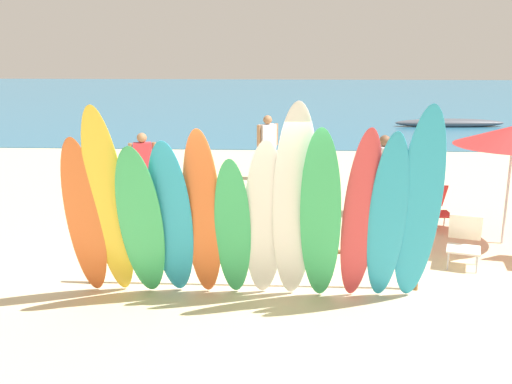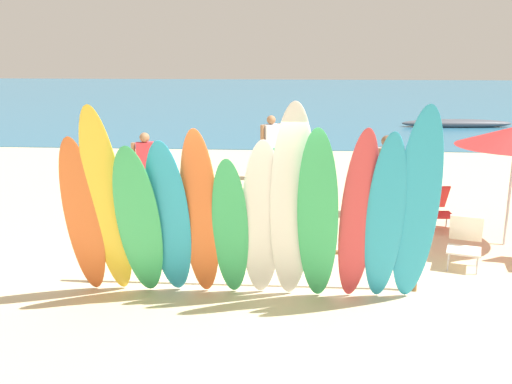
{
  "view_description": "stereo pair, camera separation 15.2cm",
  "coord_description": "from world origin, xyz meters",
  "px_view_note": "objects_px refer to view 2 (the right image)",
  "views": [
    {
      "loc": [
        0.46,
        -7.7,
        3.37
      ],
      "look_at": [
        0.0,
        1.48,
        1.03
      ],
      "focal_mm": 40.49,
      "sensor_mm": 36.0,
      "label": 1
    },
    {
      "loc": [
        0.61,
        -7.69,
        3.37
      ],
      "look_at": [
        0.0,
        1.48,
        1.03
      ],
      "focal_mm": 40.49,
      "sensor_mm": 36.0,
      "label": 2
    }
  ],
  "objects_px": {
    "surfboard_green_8": "(318,219)",
    "surfboard_teal_10": "(385,221)",
    "surfboard_white_6": "(262,221)",
    "beach_chair_striped": "(465,239)",
    "surfboard_orange_4": "(200,216)",
    "distant_boat": "(456,123)",
    "surfboard_red_9": "(358,218)",
    "beach_chair_red": "(437,205)",
    "beachgoer_midbeach": "(271,143)",
    "beachgoer_strolling": "(146,163)",
    "surfboard_orange_0": "(83,218)",
    "surfboard_teal_11": "(416,210)",
    "surfboard_teal_3": "(169,221)",
    "beachgoer_by_water": "(385,170)",
    "surfboard_rack": "(249,254)",
    "surfboard_green_2": "(139,224)",
    "surfboard_yellow_1": "(107,205)",
    "surfboard_white_7": "(292,206)",
    "surfboard_green_5": "(230,229)"
  },
  "relations": [
    {
      "from": "beachgoer_midbeach",
      "to": "beach_chair_red",
      "type": "xyz_separation_m",
      "value": [
        3.31,
        -3.81,
        -0.53
      ]
    },
    {
      "from": "surfboard_teal_3",
      "to": "surfboard_white_7",
      "type": "xyz_separation_m",
      "value": [
        1.6,
        -0.02,
        0.24
      ]
    },
    {
      "from": "surfboard_teal_10",
      "to": "surfboard_rack",
      "type": "bearing_deg",
      "value": 162.65
    },
    {
      "from": "surfboard_yellow_1",
      "to": "surfboard_orange_4",
      "type": "bearing_deg",
      "value": 5.32
    },
    {
      "from": "beach_chair_striped",
      "to": "surfboard_red_9",
      "type": "bearing_deg",
      "value": -120.94
    },
    {
      "from": "surfboard_white_7",
      "to": "surfboard_green_5",
      "type": "bearing_deg",
      "value": 171.41
    },
    {
      "from": "surfboard_green_8",
      "to": "surfboard_teal_10",
      "type": "height_order",
      "value": "surfboard_green_8"
    },
    {
      "from": "surfboard_white_6",
      "to": "beachgoer_by_water",
      "type": "bearing_deg",
      "value": 56.27
    },
    {
      "from": "surfboard_orange_0",
      "to": "surfboard_green_8",
      "type": "xyz_separation_m",
      "value": [
        3.08,
        -0.11,
        0.08
      ]
    },
    {
      "from": "surfboard_rack",
      "to": "surfboard_teal_3",
      "type": "bearing_deg",
      "value": -151.02
    },
    {
      "from": "surfboard_red_9",
      "to": "beach_chair_red",
      "type": "relative_size",
      "value": 3.22
    },
    {
      "from": "surfboard_orange_0",
      "to": "distant_boat",
      "type": "bearing_deg",
      "value": 58.06
    },
    {
      "from": "surfboard_red_9",
      "to": "beach_chair_red",
      "type": "bearing_deg",
      "value": 56.83
    },
    {
      "from": "surfboard_white_6",
      "to": "beach_chair_red",
      "type": "bearing_deg",
      "value": 42.87
    },
    {
      "from": "surfboard_rack",
      "to": "surfboard_green_8",
      "type": "distance_m",
      "value": 1.36
    },
    {
      "from": "surfboard_teal_3",
      "to": "surfboard_green_8",
      "type": "bearing_deg",
      "value": -2.62
    },
    {
      "from": "beachgoer_midbeach",
      "to": "distant_boat",
      "type": "bearing_deg",
      "value": -161.16
    },
    {
      "from": "surfboard_rack",
      "to": "surfboard_green_2",
      "type": "height_order",
      "value": "surfboard_green_2"
    },
    {
      "from": "beachgoer_by_water",
      "to": "beach_chair_striped",
      "type": "relative_size",
      "value": 1.92
    },
    {
      "from": "surfboard_rack",
      "to": "surfboard_red_9",
      "type": "relative_size",
      "value": 1.89
    },
    {
      "from": "surfboard_green_5",
      "to": "surfboard_white_7",
      "type": "height_order",
      "value": "surfboard_white_7"
    },
    {
      "from": "surfboard_orange_4",
      "to": "surfboard_teal_11",
      "type": "xyz_separation_m",
      "value": [
        2.75,
        -0.11,
        0.16
      ]
    },
    {
      "from": "surfboard_orange_4",
      "to": "beach_chair_striped",
      "type": "distance_m",
      "value": 4.31
    },
    {
      "from": "surfboard_white_6",
      "to": "beach_chair_striped",
      "type": "height_order",
      "value": "surfboard_white_6"
    },
    {
      "from": "beachgoer_midbeach",
      "to": "surfboard_green_5",
      "type": "bearing_deg",
      "value": 53.0
    },
    {
      "from": "beachgoer_by_water",
      "to": "beach_chair_striped",
      "type": "xyz_separation_m",
      "value": [
        0.88,
        -2.61,
        -0.53
      ]
    },
    {
      "from": "surfboard_teal_3",
      "to": "beachgoer_by_water",
      "type": "xyz_separation_m",
      "value": [
        3.45,
        4.25,
        -0.19
      ]
    },
    {
      "from": "surfboard_green_8",
      "to": "beach_chair_striped",
      "type": "distance_m",
      "value": 3.08
    },
    {
      "from": "surfboard_orange_4",
      "to": "surfboard_red_9",
      "type": "height_order",
      "value": "surfboard_red_9"
    },
    {
      "from": "beach_chair_red",
      "to": "distant_boat",
      "type": "relative_size",
      "value": 0.17
    },
    {
      "from": "surfboard_teal_10",
      "to": "surfboard_teal_11",
      "type": "distance_m",
      "value": 0.41
    },
    {
      "from": "beachgoer_strolling",
      "to": "beach_chair_striped",
      "type": "relative_size",
      "value": 1.81
    },
    {
      "from": "surfboard_orange_4",
      "to": "distant_boat",
      "type": "distance_m",
      "value": 19.37
    },
    {
      "from": "surfboard_green_2",
      "to": "distant_boat",
      "type": "bearing_deg",
      "value": 62.99
    },
    {
      "from": "surfboard_teal_10",
      "to": "distant_boat",
      "type": "xyz_separation_m",
      "value": [
        5.66,
        17.66,
        -1.05
      ]
    },
    {
      "from": "beachgoer_midbeach",
      "to": "beach_chair_striped",
      "type": "distance_m",
      "value": 6.66
    },
    {
      "from": "beachgoer_midbeach",
      "to": "distant_boat",
      "type": "xyz_separation_m",
      "value": [
        7.41,
        10.21,
        -0.79
      ]
    },
    {
      "from": "surfboard_yellow_1",
      "to": "beach_chair_striped",
      "type": "relative_size",
      "value": 3.3
    },
    {
      "from": "beachgoer_midbeach",
      "to": "beachgoer_by_water",
      "type": "bearing_deg",
      "value": 92.21
    },
    {
      "from": "surfboard_yellow_1",
      "to": "beach_chair_striped",
      "type": "distance_m",
      "value": 5.48
    },
    {
      "from": "beachgoer_strolling",
      "to": "beach_chair_red",
      "type": "height_order",
      "value": "beachgoer_strolling"
    },
    {
      "from": "beach_chair_red",
      "to": "surfboard_red_9",
      "type": "bearing_deg",
      "value": -120.44
    },
    {
      "from": "surfboard_red_9",
      "to": "beach_chair_red",
      "type": "distance_m",
      "value": 4.16
    },
    {
      "from": "surfboard_orange_4",
      "to": "surfboard_white_7",
      "type": "relative_size",
      "value": 0.88
    },
    {
      "from": "surfboard_orange_0",
      "to": "beachgoer_strolling",
      "type": "height_order",
      "value": "surfboard_orange_0"
    },
    {
      "from": "surfboard_orange_0",
      "to": "surfboard_teal_10",
      "type": "relative_size",
      "value": 0.95
    },
    {
      "from": "surfboard_teal_3",
      "to": "surfboard_teal_10",
      "type": "bearing_deg",
      "value": -0.15
    },
    {
      "from": "surfboard_rack",
      "to": "surfboard_orange_4",
      "type": "relative_size",
      "value": 1.92
    },
    {
      "from": "beachgoer_strolling",
      "to": "beach_chair_striped",
      "type": "height_order",
      "value": "beachgoer_strolling"
    },
    {
      "from": "surfboard_yellow_1",
      "to": "beachgoer_midbeach",
      "type": "bearing_deg",
      "value": 77.56
    }
  ]
}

